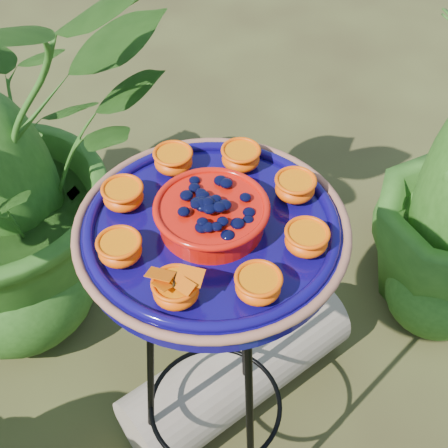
# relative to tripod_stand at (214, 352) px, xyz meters

# --- Properties ---
(tripod_stand) EXTENTS (0.38, 0.38, 0.80)m
(tripod_stand) POSITION_rel_tripod_stand_xyz_m (0.00, 0.00, 0.00)
(tripod_stand) COLOR black
(tripod_stand) RESTS_ON ground
(feeder_dish) EXTENTS (0.54, 0.54, 0.10)m
(feeder_dish) POSITION_rel_tripod_stand_xyz_m (-0.00, -0.00, 0.35)
(feeder_dish) COLOR #0D0753
(feeder_dish) RESTS_ON tripod_stand
(driftwood_log) EXTENTS (0.60, 0.57, 0.21)m
(driftwood_log) POSITION_rel_tripod_stand_xyz_m (0.04, 0.19, -0.38)
(driftwood_log) COLOR gray
(driftwood_log) RESTS_ON ground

